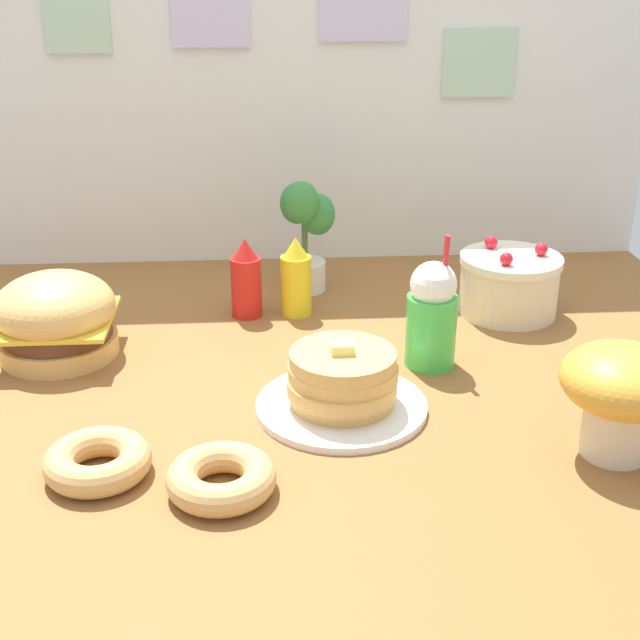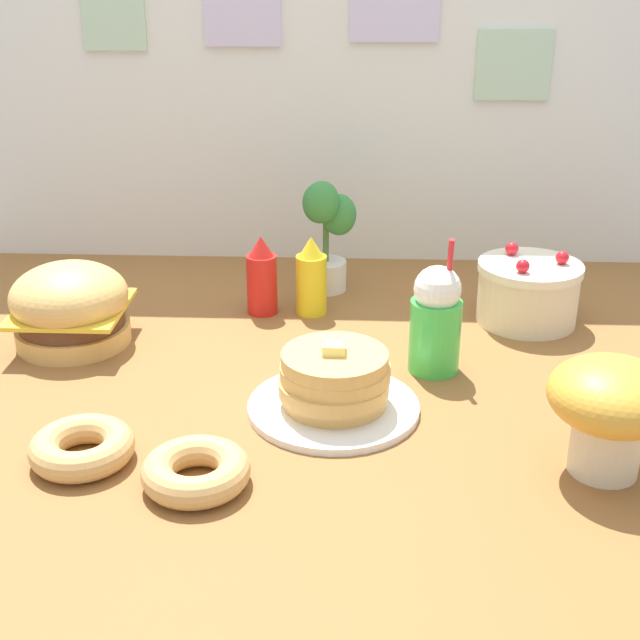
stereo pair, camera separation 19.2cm
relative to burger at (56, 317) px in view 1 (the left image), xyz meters
name	(u,v)px [view 1 (the left image)]	position (x,y,z in m)	size (l,w,h in m)	color
ground_plane	(297,391)	(0.57, -0.21, -0.11)	(2.26, 1.80, 0.02)	brown
back_wall	(283,84)	(0.57, 0.68, 0.45)	(2.26, 0.04, 1.08)	silver
burger	(56,317)	(0.00, 0.00, 0.00)	(0.29, 0.29, 0.21)	#DBA859
pancake_stack	(342,385)	(0.67, -0.32, -0.04)	(0.37, 0.37, 0.16)	white
layer_cake	(509,284)	(1.16, 0.19, -0.02)	(0.27, 0.27, 0.20)	beige
ketchup_bottle	(246,280)	(0.45, 0.22, 0.00)	(0.08, 0.08, 0.22)	red
mustard_bottle	(296,279)	(0.59, 0.22, 0.00)	(0.08, 0.08, 0.22)	yellow
cream_soda_cup	(432,315)	(0.89, -0.11, 0.03)	(0.12, 0.12, 0.33)	green
donut_pink_glaze	(98,460)	(0.18, -0.54, -0.07)	(0.20, 0.20, 0.06)	tan
donut_chocolate	(221,477)	(0.42, -0.61, -0.07)	(0.20, 0.20, 0.06)	tan
potted_plant	(305,232)	(0.62, 0.39, 0.08)	(0.15, 0.13, 0.33)	white
mushroom_stool	(622,390)	(1.18, -0.52, 0.04)	(0.24, 0.24, 0.23)	beige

